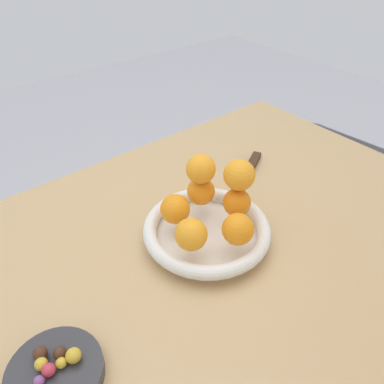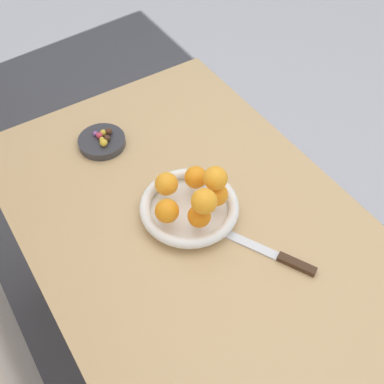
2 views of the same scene
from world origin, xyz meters
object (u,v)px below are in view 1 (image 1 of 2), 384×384
(orange_3, at_px, (201,191))
(candy_ball_6, at_px, (61,363))
(orange_5, at_px, (239,175))
(candy_ball_5, at_px, (41,364))
(fruit_bowl, at_px, (207,231))
(candy_ball_0, at_px, (40,354))
(dining_table, at_px, (211,268))
(knife, at_px, (245,177))
(orange_1, at_px, (236,230))
(orange_4, at_px, (175,209))
(candy_ball_3, at_px, (73,355))
(candy_ball_2, at_px, (39,381))
(candy_dish, at_px, (56,374))
(orange_6, at_px, (201,169))
(orange_0, at_px, (191,234))
(candy_ball_1, at_px, (60,353))
(candy_ball_4, at_px, (49,370))
(orange_2, at_px, (237,203))

(orange_3, xyz_separation_m, candy_ball_6, (0.35, 0.13, -0.04))
(orange_5, height_order, candy_ball_5, orange_5)
(fruit_bowl, bearing_deg, candy_ball_0, 7.99)
(dining_table, bearing_deg, knife, -152.49)
(orange_1, height_order, orange_4, same)
(candy_ball_0, distance_m, candy_ball_3, 0.05)
(orange_4, bearing_deg, candy_ball_2, 21.70)
(candy_dish, distance_m, candy_ball_0, 0.03)
(orange_3, relative_size, orange_6, 0.98)
(orange_0, bearing_deg, candy_ball_3, 11.96)
(orange_1, height_order, candy_ball_1, orange_1)
(candy_ball_2, bearing_deg, candy_ball_4, -161.55)
(orange_0, bearing_deg, candy_ball_0, 4.25)
(fruit_bowl, height_order, candy_ball_4, same)
(orange_5, xyz_separation_m, candy_ball_1, (0.39, 0.06, -0.09))
(candy_ball_1, relative_size, candy_ball_2, 1.31)
(fruit_bowl, distance_m, candy_ball_3, 0.32)
(orange_6, xyz_separation_m, candy_ball_4, (0.37, 0.13, -0.09))
(candy_dish, xyz_separation_m, candy_ball_2, (0.02, 0.01, 0.02))
(candy_ball_5, bearing_deg, candy_ball_4, 108.04)
(orange_2, xyz_separation_m, knife, (-0.14, -0.11, -0.06))
(orange_2, distance_m, orange_4, 0.12)
(candy_ball_3, bearing_deg, candy_dish, -9.86)
(orange_6, bearing_deg, candy_ball_4, 19.32)
(candy_ball_0, relative_size, candy_ball_6, 1.35)
(candy_ball_4, bearing_deg, candy_dish, -162.70)
(orange_2, bearing_deg, orange_0, 6.43)
(orange_0, bearing_deg, candy_ball_5, 7.04)
(fruit_bowl, distance_m, knife, 0.22)
(candy_ball_3, distance_m, candy_ball_5, 0.04)
(candy_ball_0, height_order, knife, candy_ball_0)
(candy_ball_6, distance_m, knife, 0.55)
(orange_2, distance_m, knife, 0.19)
(candy_dish, relative_size, candy_ball_6, 8.71)
(orange_0, relative_size, orange_2, 1.06)
(knife, bearing_deg, candy_ball_0, 14.61)
(orange_0, xyz_separation_m, orange_4, (-0.02, -0.07, -0.00))
(orange_4, distance_m, candy_ball_6, 0.31)
(orange_2, bearing_deg, candy_ball_0, 4.91)
(orange_6, relative_size, knife, 0.24)
(orange_3, bearing_deg, candy_ball_0, 15.57)
(orange_0, height_order, candy_ball_6, orange_0)
(fruit_bowl, xyz_separation_m, candy_ball_1, (0.32, 0.06, 0.01))
(candy_ball_1, bearing_deg, fruit_bowl, -168.83)
(orange_0, height_order, orange_4, orange_0)
(candy_ball_2, bearing_deg, orange_4, -158.30)
(candy_ball_2, bearing_deg, orange_5, -169.88)
(orange_6, bearing_deg, orange_0, 42.29)
(orange_0, height_order, orange_1, same)
(candy_ball_5, relative_size, candy_ball_6, 1.19)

